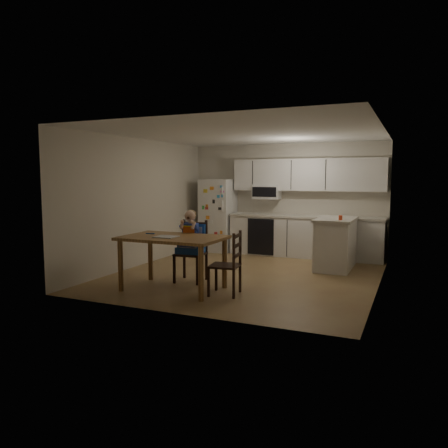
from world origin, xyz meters
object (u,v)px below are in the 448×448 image
dining_table (173,244)px  chair_booster (192,238)px  red_cup (340,218)px  chair_side (231,259)px  refrigerator (218,215)px  kitchen_island (336,243)px

dining_table → chair_booster: 0.62m
red_cup → dining_table: red_cup is taller
dining_table → chair_side: chair_side is taller
red_cup → refrigerator: bearing=157.1°
red_cup → chair_side: bearing=-118.4°
kitchen_island → red_cup: red_cup is taller
kitchen_island → chair_booster: chair_booster is taller
refrigerator → chair_side: 3.99m
red_cup → dining_table: size_ratio=0.05×
refrigerator → chair_booster: 3.11m
kitchen_island → chair_side: 2.83m
kitchen_island → dining_table: size_ratio=0.84×
kitchen_island → dining_table: bearing=-127.2°
chair_booster → chair_side: size_ratio=1.27×
refrigerator → chair_side: refrigerator is taller
refrigerator → chair_side: bearing=-62.7°
chair_booster → chair_side: bearing=-35.5°
kitchen_island → red_cup: bearing=-69.7°
refrigerator → red_cup: refrigerator is taller
red_cup → chair_side: (-1.22, -2.26, -0.48)m
refrigerator → chair_side: size_ratio=1.79×
chair_side → dining_table: bearing=-93.8°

